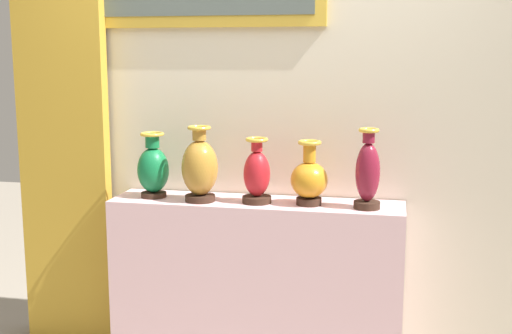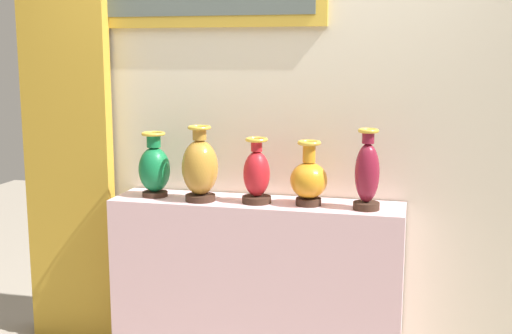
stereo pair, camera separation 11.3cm
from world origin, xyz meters
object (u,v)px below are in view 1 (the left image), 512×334
vase_crimson (257,175)px  vase_burgundy (368,173)px  vase_emerald (153,169)px  vase_ochre (200,168)px  vase_amber (309,179)px

vase_crimson → vase_burgundy: 0.56m
vase_emerald → vase_ochre: bearing=-9.1°
vase_ochre → vase_amber: bearing=3.4°
vase_burgundy → vase_crimson: bearing=178.6°
vase_amber → vase_burgundy: bearing=-4.6°
vase_ochre → vase_crimson: bearing=4.5°
vase_emerald → vase_amber: (0.83, -0.01, -0.02)m
vase_crimson → vase_emerald: bearing=178.0°
vase_crimson → vase_ochre: bearing=-175.5°
vase_crimson → vase_amber: bearing=2.1°
vase_emerald → vase_ochre: size_ratio=0.88×
vase_crimson → vase_burgundy: vase_burgundy is taller
vase_emerald → vase_crimson: vase_emerald is taller
vase_ochre → vase_burgundy: vase_burgundy is taller
vase_amber → vase_ochre: bearing=-176.6°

